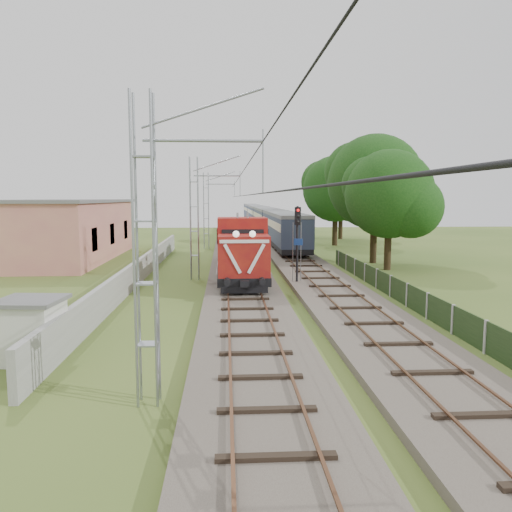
{
  "coord_description": "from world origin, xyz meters",
  "views": [
    {
      "loc": [
        -0.95,
        -20.76,
        5.39
      ],
      "look_at": [
        0.7,
        6.39,
        2.2
      ],
      "focal_mm": 35.0,
      "sensor_mm": 36.0,
      "label": 1
    }
  ],
  "objects": [
    {
      "name": "track_main",
      "position": [
        0.0,
        7.0,
        0.18
      ],
      "size": [
        4.2,
        70.0,
        0.45
      ],
      "color": "#6B6054",
      "rests_on": "ground"
    },
    {
      "name": "tree_c",
      "position": [
        11.48,
        34.95,
        6.29
      ],
      "size": [
        7.78,
        7.41,
        10.08
      ],
      "color": "#322514",
      "rests_on": "ground"
    },
    {
      "name": "relay_hut",
      "position": [
        -7.4,
        -4.27,
        1.06
      ],
      "size": [
        2.21,
        2.21,
        2.09
      ],
      "color": "silver",
      "rests_on": "ground"
    },
    {
      "name": "tree_d",
      "position": [
        14.16,
        43.74,
        6.43
      ],
      "size": [
        7.95,
        7.57,
        10.31
      ],
      "color": "#322514",
      "rests_on": "ground"
    },
    {
      "name": "fence",
      "position": [
        8.0,
        3.0,
        0.6
      ],
      "size": [
        0.12,
        32.0,
        1.2
      ],
      "color": "black",
      "rests_on": "ground"
    },
    {
      "name": "coach_rake",
      "position": [
        5.0,
        62.28,
        2.38
      ],
      "size": [
        2.84,
        84.64,
        3.28
      ],
      "color": "black",
      "rests_on": "ground"
    },
    {
      "name": "ground",
      "position": [
        0.0,
        0.0,
        0.0
      ],
      "size": [
        140.0,
        140.0,
        0.0
      ],
      "primitive_type": "plane",
      "color": "#3F5821",
      "rests_on": "ground"
    },
    {
      "name": "station_building",
      "position": [
        -15.0,
        24.0,
        2.63
      ],
      "size": [
        8.4,
        20.4,
        5.22
      ],
      "color": "tan",
      "rests_on": "ground"
    },
    {
      "name": "tree_a",
      "position": [
        11.23,
        15.66,
        5.58
      ],
      "size": [
        6.89,
        6.57,
        8.94
      ],
      "color": "#322514",
      "rests_on": "ground"
    },
    {
      "name": "catenary",
      "position": [
        -2.95,
        12.0,
        4.05
      ],
      "size": [
        3.31,
        70.0,
        8.0
      ],
      "color": "gray",
      "rests_on": "ground"
    },
    {
      "name": "track_side",
      "position": [
        5.0,
        20.0,
        0.18
      ],
      "size": [
        4.2,
        80.0,
        0.45
      ],
      "color": "#6B6054",
      "rests_on": "ground"
    },
    {
      "name": "signal_post",
      "position": [
        3.36,
        8.98,
        3.36
      ],
      "size": [
        0.51,
        0.42,
        4.89
      ],
      "color": "black",
      "rests_on": "ground"
    },
    {
      "name": "locomotive",
      "position": [
        0.0,
        12.74,
        2.15
      ],
      "size": [
        2.84,
        16.21,
        4.12
      ],
      "color": "black",
      "rests_on": "ground"
    },
    {
      "name": "tree_b",
      "position": [
        11.32,
        19.58,
        6.57
      ],
      "size": [
        8.12,
        7.73,
        10.53
      ],
      "color": "#322514",
      "rests_on": "ground"
    },
    {
      "name": "boundary_wall",
      "position": [
        -6.5,
        12.0,
        0.75
      ],
      "size": [
        0.25,
        40.0,
        1.5
      ],
      "primitive_type": "cube",
      "color": "#9E9E99",
      "rests_on": "ground"
    }
  ]
}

